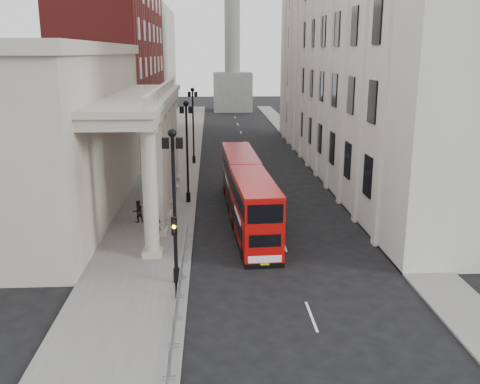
{
  "coord_description": "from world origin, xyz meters",
  "views": [
    {
      "loc": [
        1.36,
        -22.82,
        12.16
      ],
      "look_at": [
        3.17,
        10.43,
        3.42
      ],
      "focal_mm": 40.0,
      "sensor_mm": 36.0,
      "label": 1
    }
  ],
  "objects_px": {
    "bus_near": "(254,209)",
    "pedestrian_a": "(157,225)",
    "pedestrian_c": "(161,189)",
    "bus_far": "(240,176)",
    "lamp_post_mid": "(187,145)",
    "traffic_light": "(175,243)",
    "pedestrian_b": "(138,211)",
    "lamp_post_north": "(193,120)",
    "monument_column": "(232,33)",
    "lamp_post_south": "(174,197)"
  },
  "relations": [
    {
      "from": "bus_near",
      "to": "pedestrian_a",
      "type": "bearing_deg",
      "value": 170.35
    },
    {
      "from": "pedestrian_c",
      "to": "bus_far",
      "type": "bearing_deg",
      "value": 16.59
    },
    {
      "from": "lamp_post_mid",
      "to": "traffic_light",
      "type": "bearing_deg",
      "value": -89.68
    },
    {
      "from": "bus_near",
      "to": "bus_far",
      "type": "xyz_separation_m",
      "value": [
        -0.37,
        9.47,
        0.01
      ]
    },
    {
      "from": "pedestrian_b",
      "to": "pedestrian_c",
      "type": "bearing_deg",
      "value": -132.11
    },
    {
      "from": "lamp_post_north",
      "to": "pedestrian_a",
      "type": "xyz_separation_m",
      "value": [
        -1.77,
        -24.57,
        -4.0
      ]
    },
    {
      "from": "monument_column",
      "to": "traffic_light",
      "type": "bearing_deg",
      "value": -94.13
    },
    {
      "from": "lamp_post_north",
      "to": "bus_near",
      "type": "height_order",
      "value": "lamp_post_north"
    },
    {
      "from": "monument_column",
      "to": "pedestrian_c",
      "type": "height_order",
      "value": "monument_column"
    },
    {
      "from": "pedestrian_a",
      "to": "bus_far",
      "type": "bearing_deg",
      "value": 64.73
    },
    {
      "from": "pedestrian_a",
      "to": "pedestrian_b",
      "type": "distance_m",
      "value": 3.75
    },
    {
      "from": "monument_column",
      "to": "lamp_post_south",
      "type": "xyz_separation_m",
      "value": [
        -6.6,
        -88.0,
        -11.07
      ]
    },
    {
      "from": "pedestrian_a",
      "to": "pedestrian_b",
      "type": "bearing_deg",
      "value": 126.41
    },
    {
      "from": "monument_column",
      "to": "lamp_post_south",
      "type": "bearing_deg",
      "value": -94.29
    },
    {
      "from": "monument_column",
      "to": "traffic_light",
      "type": "height_order",
      "value": "monument_column"
    },
    {
      "from": "lamp_post_mid",
      "to": "bus_far",
      "type": "distance_m",
      "value": 5.09
    },
    {
      "from": "lamp_post_north",
      "to": "bus_near",
      "type": "distance_m",
      "value": 25.88
    },
    {
      "from": "traffic_light",
      "to": "bus_far",
      "type": "distance_m",
      "value": 18.69
    },
    {
      "from": "monument_column",
      "to": "lamp_post_north",
      "type": "relative_size",
      "value": 6.51
    },
    {
      "from": "bus_near",
      "to": "pedestrian_b",
      "type": "relative_size",
      "value": 6.13
    },
    {
      "from": "lamp_post_mid",
      "to": "pedestrian_a",
      "type": "height_order",
      "value": "lamp_post_mid"
    },
    {
      "from": "monument_column",
      "to": "bus_far",
      "type": "relative_size",
      "value": 5.46
    },
    {
      "from": "bus_near",
      "to": "pedestrian_c",
      "type": "height_order",
      "value": "bus_near"
    },
    {
      "from": "lamp_post_north",
      "to": "pedestrian_c",
      "type": "relative_size",
      "value": 4.98
    },
    {
      "from": "monument_column",
      "to": "pedestrian_b",
      "type": "xyz_separation_m",
      "value": [
        -10.06,
        -77.23,
        -15.05
      ]
    },
    {
      "from": "pedestrian_a",
      "to": "lamp_post_south",
      "type": "bearing_deg",
      "value": -67.04
    },
    {
      "from": "lamp_post_mid",
      "to": "bus_near",
      "type": "relative_size",
      "value": 0.84
    },
    {
      "from": "lamp_post_north",
      "to": "pedestrian_c",
      "type": "height_order",
      "value": "lamp_post_north"
    },
    {
      "from": "lamp_post_south",
      "to": "pedestrian_b",
      "type": "bearing_deg",
      "value": 107.8
    },
    {
      "from": "monument_column",
      "to": "lamp_post_north",
      "type": "height_order",
      "value": "monument_column"
    },
    {
      "from": "lamp_post_south",
      "to": "bus_far",
      "type": "distance_m",
      "value": 16.95
    },
    {
      "from": "lamp_post_south",
      "to": "bus_far",
      "type": "xyz_separation_m",
      "value": [
        4.31,
        16.17,
        -2.69
      ]
    },
    {
      "from": "lamp_post_south",
      "to": "traffic_light",
      "type": "height_order",
      "value": "lamp_post_south"
    },
    {
      "from": "lamp_post_mid",
      "to": "lamp_post_north",
      "type": "xyz_separation_m",
      "value": [
        0.0,
        16.0,
        0.0
      ]
    },
    {
      "from": "lamp_post_south",
      "to": "lamp_post_north",
      "type": "distance_m",
      "value": 32.0
    },
    {
      "from": "monument_column",
      "to": "traffic_light",
      "type": "distance_m",
      "value": 91.17
    },
    {
      "from": "lamp_post_mid",
      "to": "bus_near",
      "type": "height_order",
      "value": "lamp_post_mid"
    },
    {
      "from": "bus_near",
      "to": "pedestrian_a",
      "type": "xyz_separation_m",
      "value": [
        -6.45,
        0.74,
        -1.3
      ]
    },
    {
      "from": "lamp_post_north",
      "to": "pedestrian_c",
      "type": "bearing_deg",
      "value": -99.12
    },
    {
      "from": "bus_near",
      "to": "pedestrian_c",
      "type": "distance_m",
      "value": 12.74
    },
    {
      "from": "lamp_post_mid",
      "to": "pedestrian_c",
      "type": "height_order",
      "value": "lamp_post_mid"
    },
    {
      "from": "lamp_post_north",
      "to": "lamp_post_mid",
      "type": "bearing_deg",
      "value": -90.0
    },
    {
      "from": "pedestrian_b",
      "to": "bus_far",
      "type": "bearing_deg",
      "value": -177.79
    },
    {
      "from": "lamp_post_south",
      "to": "pedestrian_b",
      "type": "xyz_separation_m",
      "value": [
        -3.46,
        10.77,
        -3.98
      ]
    },
    {
      "from": "lamp_post_south",
      "to": "pedestrian_b",
      "type": "relative_size",
      "value": 5.14
    },
    {
      "from": "lamp_post_south",
      "to": "bus_near",
      "type": "xyz_separation_m",
      "value": [
        4.68,
        6.69,
        -2.7
      ]
    },
    {
      "from": "monument_column",
      "to": "pedestrian_b",
      "type": "bearing_deg",
      "value": -97.42
    },
    {
      "from": "lamp_post_mid",
      "to": "monument_column",
      "type": "bearing_deg",
      "value": 84.76
    },
    {
      "from": "lamp_post_north",
      "to": "pedestrian_b",
      "type": "bearing_deg",
      "value": -99.26
    },
    {
      "from": "pedestrian_a",
      "to": "pedestrian_c",
      "type": "relative_size",
      "value": 0.95
    }
  ]
}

